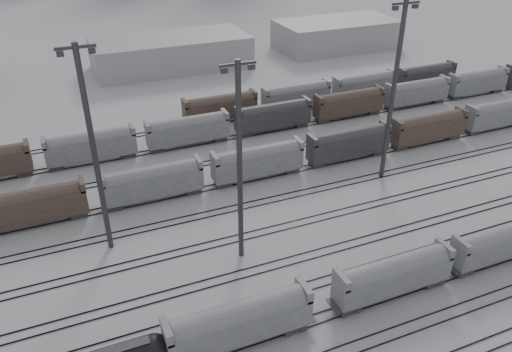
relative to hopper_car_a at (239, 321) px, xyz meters
name	(u,v)px	position (x,y,z in m)	size (l,w,h in m)	color
ground	(305,331)	(7.12, -1.00, -3.36)	(900.00, 900.00, 0.00)	silver
tracks	(245,239)	(7.12, 16.50, -3.28)	(220.00, 71.50, 0.16)	black
hopper_car_a	(239,321)	(0.00, 0.00, 0.00)	(15.19, 3.02, 5.43)	#252628
hopper_car_b	(393,274)	(18.65, 0.00, -0.15)	(14.50, 2.88, 5.18)	#252628
hopper_car_c	(501,241)	(34.69, 0.00, -0.28)	(13.90, 2.76, 4.97)	#252628
light_mast_b	(94,150)	(-9.74, 21.78, 10.93)	(4.31, 0.69, 26.93)	#343436
light_mast_c	(240,162)	(5.47, 13.56, 10.24)	(4.10, 0.66, 25.62)	#343436
light_mast_d	(393,90)	(34.15, 23.76, 11.46)	(4.47, 0.72, 27.94)	#343436
bg_string_near	(258,163)	(15.12, 31.00, -0.56)	(151.00, 3.00, 5.60)	gray
bg_string_mid	(273,117)	(25.12, 47.00, -0.56)	(151.00, 3.00, 5.60)	#252628
bg_string_far	(331,92)	(42.62, 55.00, -0.56)	(66.00, 3.00, 5.60)	brown
warehouse_mid	(171,53)	(17.12, 94.00, 0.64)	(40.00, 18.00, 8.00)	#98989A
warehouse_right	(337,34)	(67.12, 94.00, 0.64)	(35.00, 18.00, 8.00)	#98989A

